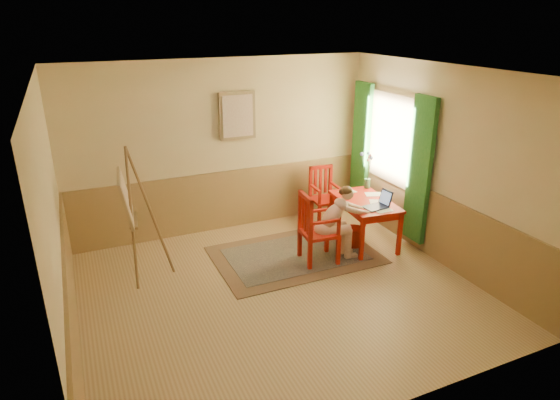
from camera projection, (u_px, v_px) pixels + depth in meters
name	position (u px, v px, depth m)	size (l,w,h in m)	color
room	(280.00, 191.00, 5.79)	(5.04, 4.54, 2.84)	tan
wainscot	(257.00, 233.00, 6.79)	(5.00, 4.50, 1.00)	tan
window	(389.00, 152.00, 7.67)	(0.12, 2.01, 2.20)	white
wall_portrait	(237.00, 116.00, 7.58)	(0.60, 0.05, 0.76)	#957B51
rug	(295.00, 255.00, 7.22)	(2.41, 1.61, 0.02)	#8C7251
table	(365.00, 206.00, 7.42)	(0.84, 1.27, 0.72)	red
chair_left	(316.00, 228.00, 6.85)	(0.54, 0.52, 1.07)	red
chair_back	(324.00, 195.00, 8.25)	(0.46, 0.48, 0.98)	red
figure	(337.00, 220.00, 6.91)	(0.85, 0.40, 1.13)	beige
laptop	(379.00, 204.00, 7.11)	(0.42, 0.28, 0.24)	#1E2338
papers	(370.00, 199.00, 7.42)	(0.61, 1.09, 0.00)	white
vase	(367.00, 172.00, 7.82)	(0.21, 0.30, 0.61)	#3F724C
wastebasket	(354.00, 237.00, 7.47)	(0.28, 0.28, 0.31)	#B41E0A
easel	(129.00, 203.00, 6.22)	(0.66, 0.84, 1.88)	olive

